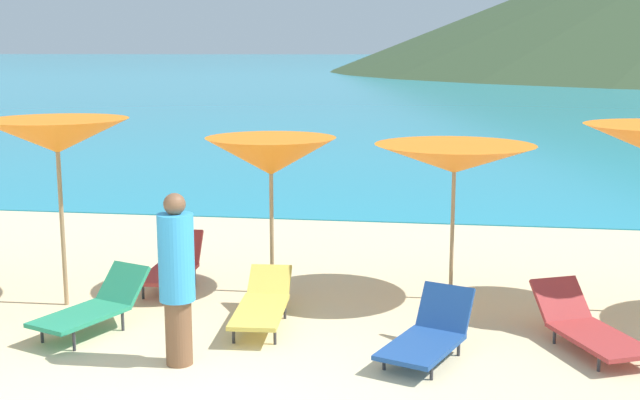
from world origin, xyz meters
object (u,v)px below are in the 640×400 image
(umbrella_4, at_px, (454,159))
(lounge_chair_4, at_px, (587,326))
(beachgoer_1, at_px, (177,276))
(lounge_chair_6, at_px, (262,303))
(umbrella_3, at_px, (271,156))
(lounge_chair_1, at_px, (94,306))
(lounge_chair_0, at_px, (429,334))
(lounge_chair_7, at_px, (173,265))
(umbrella_2, at_px, (57,136))

(umbrella_4, distance_m, lounge_chair_4, 2.71)
(beachgoer_1, bearing_deg, lounge_chair_6, -81.25)
(umbrella_3, xyz_separation_m, beachgoer_1, (-0.44, -2.64, -0.90))
(umbrella_3, xyz_separation_m, lounge_chair_4, (3.86, -1.53, -1.61))
(lounge_chair_6, bearing_deg, umbrella_3, 93.10)
(lounge_chair_1, height_order, lounge_chair_4, lounge_chair_1)
(umbrella_4, relative_size, lounge_chair_0, 1.43)
(lounge_chair_7, bearing_deg, umbrella_2, -142.17)
(umbrella_4, xyz_separation_m, lounge_chair_4, (1.47, -1.59, -1.62))
(umbrella_3, xyz_separation_m, umbrella_4, (2.39, 0.06, 0.01))
(lounge_chair_7, bearing_deg, umbrella_3, -2.22)
(lounge_chair_6, bearing_deg, lounge_chair_1, -168.54)
(umbrella_2, height_order, lounge_chair_0, umbrella_2)
(umbrella_3, height_order, lounge_chair_0, umbrella_3)
(umbrella_2, relative_size, lounge_chair_0, 1.61)
(lounge_chair_0, relative_size, lounge_chair_7, 1.05)
(lounge_chair_0, xyz_separation_m, beachgoer_1, (-2.58, -0.57, 0.70))
(umbrella_4, height_order, lounge_chair_1, umbrella_4)
(lounge_chair_0, xyz_separation_m, lounge_chair_4, (1.72, 0.55, -0.01))
(lounge_chair_1, bearing_deg, beachgoer_1, -10.32)
(umbrella_2, distance_m, umbrella_3, 2.70)
(umbrella_3, distance_m, beachgoer_1, 2.83)
(umbrella_3, bearing_deg, umbrella_4, 1.54)
(umbrella_4, xyz_separation_m, lounge_chair_7, (-3.78, -0.06, -1.55))
(umbrella_2, xyz_separation_m, lounge_chair_4, (6.38, -0.60, -1.93))
(lounge_chair_0, distance_m, beachgoer_1, 2.73)
(umbrella_4, distance_m, lounge_chair_6, 3.07)
(lounge_chair_7, bearing_deg, lounge_chair_0, -32.39)
(lounge_chair_0, bearing_deg, umbrella_4, 104.96)
(lounge_chair_4, height_order, lounge_chair_7, lounge_chair_7)
(lounge_chair_7, bearing_deg, umbrella_4, -1.04)
(lounge_chair_1, distance_m, beachgoer_1, 1.65)
(lounge_chair_4, height_order, beachgoer_1, beachgoer_1)
(umbrella_2, relative_size, beachgoer_1, 1.32)
(umbrella_4, bearing_deg, lounge_chair_6, -147.95)
(umbrella_2, distance_m, lounge_chair_1, 2.23)
(lounge_chair_4, distance_m, beachgoer_1, 4.50)
(umbrella_2, bearing_deg, umbrella_3, 20.12)
(umbrella_2, relative_size, lounge_chair_4, 1.40)
(lounge_chair_0, bearing_deg, umbrella_3, 157.44)
(umbrella_3, relative_size, lounge_chair_6, 1.24)
(umbrella_2, height_order, beachgoer_1, umbrella_2)
(lounge_chair_7, distance_m, beachgoer_1, 2.89)
(umbrella_3, bearing_deg, lounge_chair_4, -21.56)
(lounge_chair_6, distance_m, lounge_chair_7, 2.05)
(lounge_chair_7, bearing_deg, lounge_chair_1, -101.93)
(lounge_chair_0, bearing_deg, beachgoer_1, -145.98)
(umbrella_4, height_order, lounge_chair_7, umbrella_4)
(umbrella_3, relative_size, lounge_chair_1, 1.35)
(lounge_chair_4, bearing_deg, lounge_chair_0, 173.23)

